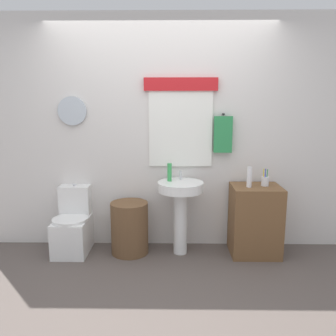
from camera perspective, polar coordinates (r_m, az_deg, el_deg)
ground_plane at (r=3.19m, az=-1.77°, el=-20.28°), size 8.00×8.00×0.00m
back_wall at (r=3.89m, az=-1.05°, el=5.78°), size 4.40×0.18×2.60m
toilet at (r=4.02m, az=-15.52°, el=-9.44°), size 0.38×0.51×0.74m
laundry_hamper at (r=3.86m, az=-6.41°, el=-9.87°), size 0.41×0.41×0.58m
pedestal_sink at (r=3.73m, az=2.10°, el=-5.51°), size 0.49×0.49×0.81m
faucet at (r=3.78m, az=2.09°, el=-1.21°), size 0.03×0.03×0.10m
wooden_cabinet at (r=3.90m, az=14.29°, el=-8.43°), size 0.52×0.44×0.77m
soap_bottle at (r=3.70m, az=0.26°, el=-0.71°), size 0.05×0.05×0.20m
lotion_bottle at (r=3.71m, az=13.41°, el=-1.49°), size 0.05×0.05×0.22m
toothbrush_cup at (r=3.82m, az=15.86°, el=-2.08°), size 0.08×0.08×0.19m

